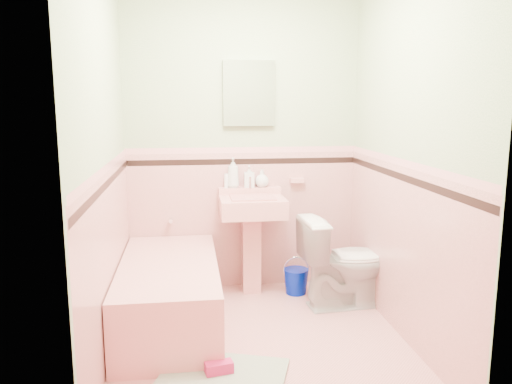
{
  "coord_description": "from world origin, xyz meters",
  "views": [
    {
      "loc": [
        -0.48,
        -3.28,
        1.64
      ],
      "look_at": [
        0.0,
        0.25,
        1.0
      ],
      "focal_mm": 35.9,
      "sensor_mm": 36.0,
      "label": 1
    }
  ],
  "objects": [
    {
      "name": "floor",
      "position": [
        0.0,
        0.0,
        0.0
      ],
      "size": [
        2.2,
        2.2,
        0.0
      ],
      "primitive_type": "plane",
      "color": "pink",
      "rests_on": "ground"
    },
    {
      "name": "wall_back",
      "position": [
        0.0,
        1.1,
        1.25
      ],
      "size": [
        2.5,
        0.0,
        2.5
      ],
      "primitive_type": "plane",
      "rotation": [
        1.57,
        0.0,
        0.0
      ],
      "color": "beige",
      "rests_on": "ground"
    },
    {
      "name": "wall_front",
      "position": [
        0.0,
        -1.1,
        1.25
      ],
      "size": [
        2.5,
        0.0,
        2.5
      ],
      "primitive_type": "plane",
      "rotation": [
        -1.57,
        0.0,
        0.0
      ],
      "color": "beige",
      "rests_on": "ground"
    },
    {
      "name": "wall_left",
      "position": [
        -1.0,
        0.0,
        1.25
      ],
      "size": [
        0.0,
        2.5,
        2.5
      ],
      "primitive_type": "plane",
      "rotation": [
        1.57,
        0.0,
        1.57
      ],
      "color": "beige",
      "rests_on": "ground"
    },
    {
      "name": "wall_right",
      "position": [
        1.0,
        0.0,
        1.25
      ],
      "size": [
        0.0,
        2.5,
        2.5
      ],
      "primitive_type": "plane",
      "rotation": [
        1.57,
        0.0,
        -1.57
      ],
      "color": "beige",
      "rests_on": "ground"
    },
    {
      "name": "wainscot_back",
      "position": [
        0.0,
        1.09,
        0.6
      ],
      "size": [
        2.0,
        0.0,
        2.0
      ],
      "primitive_type": "plane",
      "rotation": [
        1.57,
        0.0,
        0.0
      ],
      "color": "pink",
      "rests_on": "ground"
    },
    {
      "name": "wainscot_front",
      "position": [
        0.0,
        -1.09,
        0.6
      ],
      "size": [
        2.0,
        0.0,
        2.0
      ],
      "primitive_type": "plane",
      "rotation": [
        -1.57,
        0.0,
        0.0
      ],
      "color": "pink",
      "rests_on": "ground"
    },
    {
      "name": "wainscot_left",
      "position": [
        -0.99,
        0.0,
        0.6
      ],
      "size": [
        0.0,
        2.2,
        2.2
      ],
      "primitive_type": "plane",
      "rotation": [
        1.57,
        0.0,
        1.57
      ],
      "color": "pink",
      "rests_on": "ground"
    },
    {
      "name": "wainscot_right",
      "position": [
        0.99,
        0.0,
        0.6
      ],
      "size": [
        0.0,
        2.2,
        2.2
      ],
      "primitive_type": "plane",
      "rotation": [
        1.57,
        0.0,
        -1.57
      ],
      "color": "pink",
      "rests_on": "ground"
    },
    {
      "name": "accent_back",
      "position": [
        0.0,
        1.08,
        1.12
      ],
      "size": [
        2.0,
        0.0,
        2.0
      ],
      "primitive_type": "plane",
      "rotation": [
        1.57,
        0.0,
        0.0
      ],
      "color": "black",
      "rests_on": "ground"
    },
    {
      "name": "accent_front",
      "position": [
        0.0,
        -1.08,
        1.12
      ],
      "size": [
        2.0,
        0.0,
        2.0
      ],
      "primitive_type": "plane",
      "rotation": [
        -1.57,
        0.0,
        0.0
      ],
      "color": "black",
      "rests_on": "ground"
    },
    {
      "name": "accent_left",
      "position": [
        -0.98,
        0.0,
        1.12
      ],
      "size": [
        0.0,
        2.2,
        2.2
      ],
      "primitive_type": "plane",
      "rotation": [
        1.57,
        0.0,
        1.57
      ],
      "color": "black",
      "rests_on": "ground"
    },
    {
      "name": "accent_right",
      "position": [
        0.98,
        0.0,
        1.12
      ],
      "size": [
        0.0,
        2.2,
        2.2
      ],
      "primitive_type": "plane",
      "rotation": [
        1.57,
        0.0,
        -1.57
      ],
      "color": "black",
      "rests_on": "ground"
    },
    {
      "name": "cap_back",
      "position": [
        0.0,
        1.08,
        1.22
      ],
      "size": [
        2.0,
        0.0,
        2.0
      ],
      "primitive_type": "plane",
      "rotation": [
        1.57,
        0.0,
        0.0
      ],
      "color": "pink",
      "rests_on": "ground"
    },
    {
      "name": "cap_front",
      "position": [
        0.0,
        -1.08,
        1.22
      ],
      "size": [
        2.0,
        0.0,
        2.0
      ],
      "primitive_type": "plane",
      "rotation": [
        -1.57,
        0.0,
        0.0
      ],
      "color": "pink",
      "rests_on": "ground"
    },
    {
      "name": "cap_left",
      "position": [
        -0.98,
        0.0,
        1.22
      ],
      "size": [
        0.0,
        2.2,
        2.2
      ],
      "primitive_type": "plane",
      "rotation": [
        1.57,
        0.0,
        1.57
      ],
      "color": "pink",
      "rests_on": "ground"
    },
    {
      "name": "cap_right",
      "position": [
        0.98,
        0.0,
        1.22
      ],
      "size": [
        0.0,
        2.2,
        2.2
      ],
      "primitive_type": "plane",
      "rotation": [
        1.57,
        0.0,
        -1.57
      ],
      "color": "pink",
      "rests_on": "ground"
    },
    {
      "name": "bathtub",
      "position": [
        -0.63,
        0.33,
        0.23
      ],
      "size": [
        0.7,
        1.5,
        0.45
      ],
      "primitive_type": "cube",
      "color": "pink",
      "rests_on": "floor"
    },
    {
      "name": "tub_faucet",
      "position": [
        -0.63,
        1.05,
        0.63
      ],
      "size": [
        0.04,
        0.12,
        0.04
      ],
      "primitive_type": "cylinder",
      "rotation": [
        1.57,
        0.0,
        0.0
      ],
      "color": "silver",
      "rests_on": "wall_back"
    },
    {
      "name": "sink",
      "position": [
        0.05,
        0.86,
        0.42
      ],
      "size": [
        0.54,
        0.48,
        0.84
      ],
      "primitive_type": null,
      "color": "pink",
      "rests_on": "floor"
    },
    {
      "name": "sink_faucet",
      "position": [
        0.05,
        1.0,
        0.95
      ],
      "size": [
        0.02,
        0.02,
        0.1
      ],
      "primitive_type": "cylinder",
      "color": "silver",
      "rests_on": "sink"
    },
    {
      "name": "medicine_cabinet",
      "position": [
        0.05,
        1.07,
        1.7
      ],
      "size": [
        0.44,
        0.04,
        0.54
      ],
      "primitive_type": "cube",
      "color": "white",
      "rests_on": "wall_back"
    },
    {
      "name": "soap_dish",
      "position": [
        0.47,
        1.06,
        0.95
      ],
      "size": [
        0.12,
        0.07,
        0.04
      ],
      "primitive_type": "cube",
      "color": "pink",
      "rests_on": "wall_back"
    },
    {
      "name": "soap_bottle_left",
      "position": [
        -0.09,
        1.04,
        1.03
      ],
      "size": [
        0.1,
        0.1,
        0.26
      ],
      "primitive_type": "imported",
      "rotation": [
        0.0,
        0.0,
        -0.01
      ],
      "color": "#B2B2B2",
      "rests_on": "sink"
    },
    {
      "name": "soap_bottle_mid",
      "position": [
        0.05,
        1.04,
        1.0
      ],
      "size": [
        0.09,
        0.09,
        0.19
      ],
      "primitive_type": "imported",
      "rotation": [
        0.0,
        0.0,
        -0.06
      ],
      "color": "#B2B2B2",
      "rests_on": "sink"
    },
    {
      "name": "soap_bottle_right",
      "position": [
        0.16,
        1.04,
        0.98
      ],
      "size": [
        0.16,
        0.16,
        0.15
      ],
      "primitive_type": "imported",
      "rotation": [
        0.0,
        0.0,
        0.43
      ],
      "color": "#B2B2B2",
      "rests_on": "sink"
    },
    {
      "name": "tube",
      "position": [
        -0.15,
        1.04,
        0.96
      ],
      "size": [
        0.04,
        0.04,
        0.12
      ],
      "primitive_type": "cylinder",
      "rotation": [
        0.0,
        0.0,
        0.17
      ],
      "color": "white",
      "rests_on": "sink"
    },
    {
      "name": "toilet",
      "position": [
        0.76,
        0.52,
        0.37
      ],
      "size": [
        0.76,
        0.47,
        0.74
      ],
      "primitive_type": "imported",
      "rotation": [
        0.0,
        0.0,
        1.66
      ],
      "color": "white",
      "rests_on": "floor"
    },
    {
      "name": "bucket",
      "position": [
        0.43,
        0.83,
        0.11
      ],
      "size": [
        0.28,
        0.28,
        0.22
      ],
      "primitive_type": null,
      "rotation": [
        0.0,
        0.0,
        0.35
      ],
      "color": "#0016A4",
      "rests_on": "floor"
    },
    {
      "name": "bath_mat",
      "position": [
        -0.29,
        -0.46,
        0.01
      ],
      "size": [
        0.86,
        0.7,
        0.03
      ],
      "primitive_type": "cube",
      "rotation": [
        0.0,
        0.0,
        -0.32
      ],
      "color": "gray",
      "rests_on": "floor"
    },
    {
      "name": "shoe",
      "position": [
        -0.32,
        -0.45,
        0.06
      ],
      "size": [
        0.18,
        0.11,
        0.07
      ],
      "primitive_type": "cube",
      "rotation": [
        0.0,
        0.0,
        0.2
      ],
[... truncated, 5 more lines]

